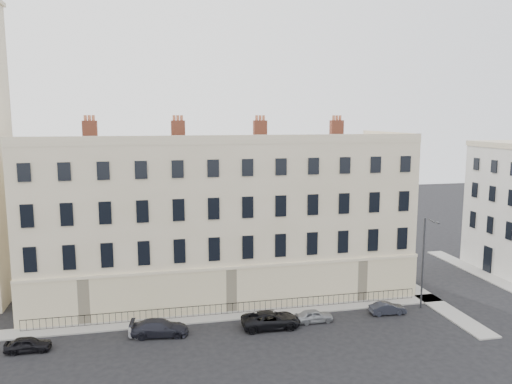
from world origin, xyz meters
TOP-DOWN VIEW (x-y plane):
  - ground at (0.00, 0.00)m, footprint 160.00×160.00m
  - terrace at (-5.97, 11.97)m, footprint 36.22×12.22m
  - pavement_terrace at (-10.00, 5.00)m, footprint 48.00×2.00m
  - pavement_east_return at (13.00, 8.00)m, footprint 2.00×24.00m
  - pavement_adjacent at (23.00, 10.00)m, footprint 2.00×20.00m
  - railings at (-6.00, 5.40)m, footprint 35.00×0.04m
  - car_a at (-22.10, 1.72)m, footprint 3.34×1.42m
  - car_b at (-13.28, 2.58)m, footprint 3.26×1.26m
  - car_c at (-12.44, 2.37)m, footprint 4.76×2.38m
  - car_d at (-3.37, 1.93)m, footprint 4.98×2.37m
  - car_e at (0.52, 2.25)m, footprint 3.24×1.34m
  - car_f at (7.43, 2.47)m, footprint 3.27×1.30m
  - streetlamp at (11.16, 3.08)m, footprint 0.59×1.79m

SIDE VIEW (x-z plane):
  - ground at x=0.00m, z-range 0.00..0.00m
  - pavement_terrace at x=-10.00m, z-range 0.00..0.12m
  - pavement_east_return at x=13.00m, z-range 0.00..0.12m
  - pavement_adjacent at x=23.00m, z-range 0.00..0.12m
  - car_f at x=7.43m, z-range 0.00..1.06m
  - car_b at x=-13.28m, z-range 0.00..1.06m
  - car_e at x=0.52m, z-range 0.00..1.10m
  - railings at x=-6.00m, z-range 0.07..1.03m
  - car_a at x=-22.10m, z-range 0.00..1.12m
  - car_c at x=-12.44m, z-range 0.00..1.33m
  - car_d at x=-3.37m, z-range 0.00..1.37m
  - streetlamp at x=11.16m, z-range 0.46..8.87m
  - terrace at x=-5.97m, z-range -1.00..16.00m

